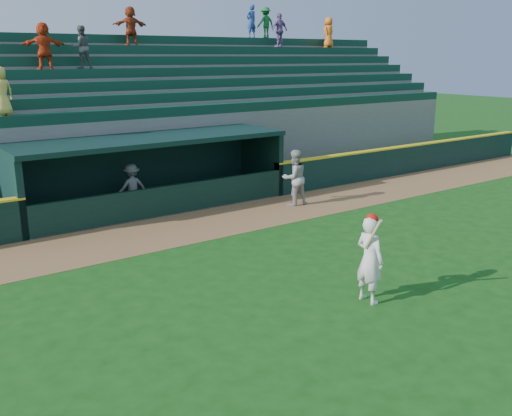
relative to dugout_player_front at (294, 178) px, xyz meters
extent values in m
plane|color=#144411|center=(-4.17, -5.12, -0.98)|extent=(120.00, 120.00, 0.00)
cube|color=brown|center=(-4.17, -0.22, -0.98)|extent=(40.00, 3.00, 0.01)
cube|color=black|center=(8.08, 1.43, -0.38)|extent=(15.50, 0.30, 1.20)
cube|color=yellow|center=(8.08, 1.43, 0.25)|extent=(15.50, 0.32, 0.06)
imported|color=#A6A6A1|center=(0.00, 0.00, 0.00)|extent=(1.01, 0.82, 1.96)
imported|color=#989793|center=(-4.86, 2.75, -0.19)|extent=(1.05, 0.64, 1.58)
cube|color=slate|center=(-4.17, 2.58, -0.96)|extent=(9.00, 2.60, 0.04)
cube|color=black|center=(-8.77, 2.58, 0.17)|extent=(0.20, 2.60, 2.30)
cube|color=black|center=(0.43, 2.58, 0.17)|extent=(0.20, 2.60, 2.30)
cube|color=black|center=(-4.17, 3.88, 0.17)|extent=(9.40, 0.20, 2.30)
cube|color=black|center=(-4.17, 2.58, 1.40)|extent=(9.40, 2.80, 0.16)
cube|color=black|center=(-4.17, 1.36, -0.48)|extent=(9.00, 0.16, 1.00)
cube|color=brown|center=(-4.17, 3.38, -0.73)|extent=(8.40, 0.45, 0.10)
cube|color=slate|center=(-4.17, 4.41, 0.47)|extent=(34.00, 0.85, 2.91)
cube|color=#0F3828|center=(-4.17, 4.29, 2.11)|extent=(34.00, 0.60, 0.36)
cube|color=slate|center=(-4.17, 5.26, 0.70)|extent=(34.00, 0.85, 3.36)
cube|color=#0F3828|center=(-4.17, 5.14, 2.56)|extent=(34.00, 0.60, 0.36)
cube|color=slate|center=(-4.17, 6.11, 0.92)|extent=(34.00, 0.85, 3.81)
cube|color=#0F3828|center=(-4.17, 5.99, 3.01)|extent=(34.00, 0.60, 0.36)
cube|color=slate|center=(-4.17, 6.96, 1.15)|extent=(34.00, 0.85, 4.26)
cube|color=#0F3828|center=(-4.17, 6.84, 3.46)|extent=(34.00, 0.60, 0.36)
cube|color=slate|center=(-4.17, 7.81, 1.37)|extent=(34.00, 0.85, 4.71)
cube|color=#0F3828|center=(-4.17, 7.69, 3.91)|extent=(34.00, 0.60, 0.36)
cube|color=slate|center=(-4.17, 8.66, 1.60)|extent=(34.00, 0.85, 5.16)
cube|color=#0F3828|center=(-4.17, 8.54, 4.36)|extent=(34.00, 0.60, 0.36)
cube|color=slate|center=(-4.17, 9.51, 1.82)|extent=(34.00, 0.85, 5.61)
cube|color=#0F3828|center=(-4.17, 9.39, 4.81)|extent=(34.00, 0.60, 0.36)
cube|color=slate|center=(-4.17, 10.08, 1.82)|extent=(34.50, 0.30, 5.61)
imported|color=orange|center=(9.28, 8.56, 5.32)|extent=(0.85, 0.64, 1.56)
imported|color=#9F3518|center=(-2.04, 8.56, 5.33)|extent=(1.51, 0.59, 1.59)
imported|color=#284493|center=(4.82, 9.41, 5.79)|extent=(0.63, 0.46, 1.60)
imported|color=#545454|center=(-4.82, 6.86, 4.42)|extent=(0.78, 0.61, 1.57)
imported|color=#176727|center=(5.71, 9.41, 5.75)|extent=(0.98, 0.57, 1.52)
imported|color=#E0C14F|center=(-8.36, 4.31, 3.05)|extent=(0.83, 0.63, 1.52)
imported|color=#855898|center=(5.95, 8.56, 5.36)|extent=(0.99, 0.47, 1.64)
imported|color=red|center=(-6.19, 6.86, 4.46)|extent=(1.58, 0.67, 1.65)
imported|color=silver|center=(-3.91, -7.26, -0.04)|extent=(0.47, 0.70, 1.89)
sphere|color=#B4170A|center=(-3.91, -7.26, 0.84)|extent=(0.27, 0.27, 0.27)
cylinder|color=#D2BE86|center=(-4.09, -7.48, 0.61)|extent=(0.17, 0.52, 0.76)
camera|label=1|loc=(-12.45, -15.04, 4.12)|focal=40.00mm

